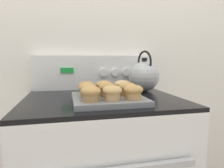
{
  "coord_description": "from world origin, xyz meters",
  "views": [
    {
      "loc": [
        -0.17,
        -0.62,
        1.1
      ],
      "look_at": [
        0.04,
        0.26,
        0.99
      ],
      "focal_mm": 32.0,
      "sensor_mm": 36.0,
      "label": 1
    }
  ],
  "objects_px": {
    "muffin_pan": "(108,99)",
    "muffin_r2_c0": "(86,87)",
    "muffin_r2_c2": "(122,86)",
    "muffin_r0_c1": "(112,92)",
    "muffin_r1_c0": "(88,90)",
    "muffin_r2_c1": "(104,86)",
    "muffin_r0_c2": "(133,92)",
    "muffin_r0_c0": "(91,93)",
    "muffin_r1_c1": "(107,89)",
    "muffin_r1_c2": "(127,88)",
    "tea_kettle": "(144,76)"
  },
  "relations": [
    {
      "from": "tea_kettle",
      "to": "muffin_r2_c2",
      "type": "bearing_deg",
      "value": -141.34
    },
    {
      "from": "muffin_r1_c0",
      "to": "muffin_r2_c1",
      "type": "distance_m",
      "value": 0.13
    },
    {
      "from": "muffin_r0_c1",
      "to": "muffin_r1_c2",
      "type": "relative_size",
      "value": 1.0
    },
    {
      "from": "muffin_r2_c0",
      "to": "muffin_r2_c1",
      "type": "bearing_deg",
      "value": 1.48
    },
    {
      "from": "muffin_pan",
      "to": "muffin_r1_c1",
      "type": "bearing_deg",
      "value": 133.44
    },
    {
      "from": "muffin_r0_c1",
      "to": "muffin_r2_c2",
      "type": "height_order",
      "value": "same"
    },
    {
      "from": "muffin_pan",
      "to": "muffin_r1_c2",
      "type": "distance_m",
      "value": 0.1
    },
    {
      "from": "muffin_r1_c0",
      "to": "muffin_r0_c2",
      "type": "bearing_deg",
      "value": -25.92
    },
    {
      "from": "muffin_r1_c2",
      "to": "muffin_r0_c1",
      "type": "bearing_deg",
      "value": -136.0
    },
    {
      "from": "muffin_pan",
      "to": "muffin_r1_c0",
      "type": "height_order",
      "value": "muffin_r1_c0"
    },
    {
      "from": "muffin_pan",
      "to": "muffin_r2_c2",
      "type": "height_order",
      "value": "muffin_r2_c2"
    },
    {
      "from": "muffin_r1_c1",
      "to": "muffin_r1_c2",
      "type": "height_order",
      "value": "same"
    },
    {
      "from": "muffin_r1_c1",
      "to": "muffin_r0_c0",
      "type": "bearing_deg",
      "value": -133.79
    },
    {
      "from": "muffin_r1_c1",
      "to": "tea_kettle",
      "type": "height_order",
      "value": "tea_kettle"
    },
    {
      "from": "muffin_r0_c2",
      "to": "muffin_r2_c2",
      "type": "height_order",
      "value": "same"
    },
    {
      "from": "muffin_r1_c0",
      "to": "muffin_r2_c2",
      "type": "xyz_separation_m",
      "value": [
        0.18,
        0.09,
        0.0
      ]
    },
    {
      "from": "muffin_r1_c1",
      "to": "muffin_r1_c2",
      "type": "distance_m",
      "value": 0.09
    },
    {
      "from": "muffin_pan",
      "to": "muffin_r0_c2",
      "type": "relative_size",
      "value": 3.86
    },
    {
      "from": "muffin_r2_c0",
      "to": "tea_kettle",
      "type": "xyz_separation_m",
      "value": [
        0.34,
        0.14,
        0.04
      ]
    },
    {
      "from": "muffin_r2_c0",
      "to": "tea_kettle",
      "type": "distance_m",
      "value": 0.37
    },
    {
      "from": "muffin_pan",
      "to": "muffin_r0_c0",
      "type": "xyz_separation_m",
      "value": [
        -0.09,
        -0.09,
        0.04
      ]
    },
    {
      "from": "muffin_r1_c2",
      "to": "muffin_r2_c2",
      "type": "distance_m",
      "value": 0.09
    },
    {
      "from": "muffin_r2_c1",
      "to": "muffin_r0_c2",
      "type": "bearing_deg",
      "value": -63.78
    },
    {
      "from": "muffin_r0_c2",
      "to": "muffin_r2_c2",
      "type": "xyz_separation_m",
      "value": [
        0.0,
        0.18,
        0.0
      ]
    },
    {
      "from": "muffin_r1_c1",
      "to": "tea_kettle",
      "type": "xyz_separation_m",
      "value": [
        0.26,
        0.22,
        0.04
      ]
    },
    {
      "from": "muffin_r1_c1",
      "to": "muffin_r2_c2",
      "type": "distance_m",
      "value": 0.13
    },
    {
      "from": "muffin_r0_c2",
      "to": "muffin_r2_c2",
      "type": "distance_m",
      "value": 0.18
    },
    {
      "from": "muffin_r0_c0",
      "to": "muffin_r2_c0",
      "type": "bearing_deg",
      "value": 90.23
    },
    {
      "from": "muffin_r1_c1",
      "to": "tea_kettle",
      "type": "relative_size",
      "value": 0.34
    },
    {
      "from": "muffin_r0_c1",
      "to": "muffin_r1_c0",
      "type": "relative_size",
      "value": 1.0
    },
    {
      "from": "muffin_r0_c2",
      "to": "muffin_r1_c1",
      "type": "distance_m",
      "value": 0.13
    },
    {
      "from": "muffin_r0_c1",
      "to": "tea_kettle",
      "type": "distance_m",
      "value": 0.4
    },
    {
      "from": "muffin_pan",
      "to": "tea_kettle",
      "type": "height_order",
      "value": "tea_kettle"
    },
    {
      "from": "muffin_r2_c0",
      "to": "muffin_r2_c1",
      "type": "height_order",
      "value": "same"
    },
    {
      "from": "muffin_pan",
      "to": "muffin_r1_c2",
      "type": "relative_size",
      "value": 3.86
    },
    {
      "from": "muffin_r2_c0",
      "to": "muffin_r1_c0",
      "type": "bearing_deg",
      "value": -91.26
    },
    {
      "from": "muffin_r2_c2",
      "to": "tea_kettle",
      "type": "distance_m",
      "value": 0.22
    },
    {
      "from": "muffin_r1_c1",
      "to": "muffin_r2_c0",
      "type": "relative_size",
      "value": 1.0
    },
    {
      "from": "muffin_r0_c0",
      "to": "muffin_r2_c2",
      "type": "bearing_deg",
      "value": 44.99
    },
    {
      "from": "muffin_r0_c2",
      "to": "muffin_r2_c1",
      "type": "height_order",
      "value": "same"
    },
    {
      "from": "muffin_r1_c1",
      "to": "muffin_r2_c2",
      "type": "height_order",
      "value": "same"
    },
    {
      "from": "muffin_r2_c2",
      "to": "muffin_r0_c2",
      "type": "bearing_deg",
      "value": -90.52
    },
    {
      "from": "muffin_r0_c1",
      "to": "muffin_r2_c0",
      "type": "xyz_separation_m",
      "value": [
        -0.09,
        0.17,
        0.0
      ]
    },
    {
      "from": "muffin_pan",
      "to": "muffin_r2_c0",
      "type": "xyz_separation_m",
      "value": [
        -0.09,
        0.09,
        0.04
      ]
    },
    {
      "from": "muffin_r2_c0",
      "to": "muffin_r1_c1",
      "type": "bearing_deg",
      "value": -45.6
    },
    {
      "from": "muffin_r2_c1",
      "to": "muffin_r0_c0",
      "type": "bearing_deg",
      "value": -115.97
    },
    {
      "from": "muffin_r1_c1",
      "to": "muffin_r2_c1",
      "type": "distance_m",
      "value": 0.09
    },
    {
      "from": "muffin_r0_c2",
      "to": "muffin_r0_c1",
      "type": "bearing_deg",
      "value": -179.86
    },
    {
      "from": "muffin_r2_c0",
      "to": "muffin_r0_c2",
      "type": "bearing_deg",
      "value": -45.15
    },
    {
      "from": "muffin_pan",
      "to": "muffin_r2_c1",
      "type": "distance_m",
      "value": 0.1
    }
  ]
}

